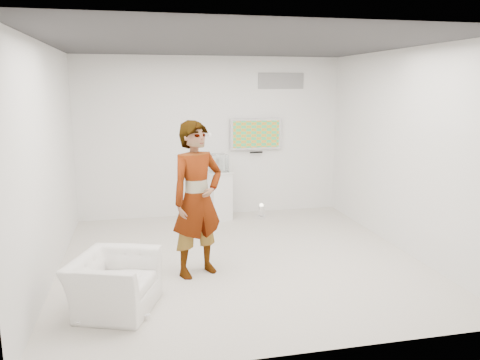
{
  "coord_description": "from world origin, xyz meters",
  "views": [
    {
      "loc": [
        -1.36,
        -6.25,
        2.46
      ],
      "look_at": [
        0.14,
        0.6,
        1.04
      ],
      "focal_mm": 35.0,
      "sensor_mm": 36.0,
      "label": 1
    }
  ],
  "objects": [
    {
      "name": "vitrine",
      "position": [
        0.04,
        2.08,
        1.07
      ],
      "size": [
        0.38,
        0.38,
        0.32
      ],
      "primitive_type": "cube",
      "rotation": [
        0.0,
        0.0,
        0.2
      ],
      "color": "silver",
      "rests_on": "pedestal"
    },
    {
      "name": "wii_remote",
      "position": [
        -0.49,
        -0.15,
        1.83
      ],
      "size": [
        0.13,
        0.14,
        0.04
      ],
      "primitive_type": "cube",
      "rotation": [
        0.0,
        0.0,
        0.71
      ],
      "color": "silver",
      "rests_on": "person"
    },
    {
      "name": "tv",
      "position": [
        0.85,
        2.45,
        1.55
      ],
      "size": [
        1.0,
        0.08,
        0.6
      ],
      "primitive_type": "cube",
      "color": "#BBBCC0",
      "rests_on": "room"
    },
    {
      "name": "room",
      "position": [
        0.0,
        0.0,
        1.5
      ],
      "size": [
        5.01,
        5.01,
        3.0
      ],
      "color": "beige",
      "rests_on": "ground"
    },
    {
      "name": "pedestal",
      "position": [
        0.04,
        2.08,
        0.46
      ],
      "size": [
        0.58,
        0.58,
        0.91
      ],
      "primitive_type": "cube",
      "rotation": [
        0.0,
        0.0,
        0.38
      ],
      "color": "silver",
      "rests_on": "room"
    },
    {
      "name": "floor_uplight",
      "position": [
        0.85,
        1.99,
        0.14
      ],
      "size": [
        0.23,
        0.23,
        0.27
      ],
      "primitive_type": "cylinder",
      "rotation": [
        0.0,
        0.0,
        -0.4
      ],
      "color": "white",
      "rests_on": "room"
    },
    {
      "name": "logo_decal",
      "position": [
        1.35,
        2.49,
        2.55
      ],
      "size": [
        0.9,
        0.02,
        0.3
      ],
      "primitive_type": "cube",
      "color": "slate",
      "rests_on": "room"
    },
    {
      "name": "person",
      "position": [
        -0.65,
        -0.39,
        1.02
      ],
      "size": [
        0.88,
        0.76,
        2.03
      ],
      "primitive_type": "imported",
      "rotation": [
        0.0,
        0.0,
        0.44
      ],
      "color": "silver",
      "rests_on": "room"
    },
    {
      "name": "armchair",
      "position": [
        -1.69,
        -1.2,
        0.31
      ],
      "size": [
        1.1,
        1.17,
        0.61
      ],
      "primitive_type": "imported",
      "rotation": [
        0.0,
        0.0,
        1.21
      ],
      "color": "silver",
      "rests_on": "room"
    },
    {
      "name": "console",
      "position": [
        0.04,
        2.08,
        1.04
      ],
      "size": [
        0.1,
        0.19,
        0.25
      ],
      "primitive_type": "cube",
      "rotation": [
        0.0,
        0.0,
        0.24
      ],
      "color": "silver",
      "rests_on": "pedestal"
    }
  ]
}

